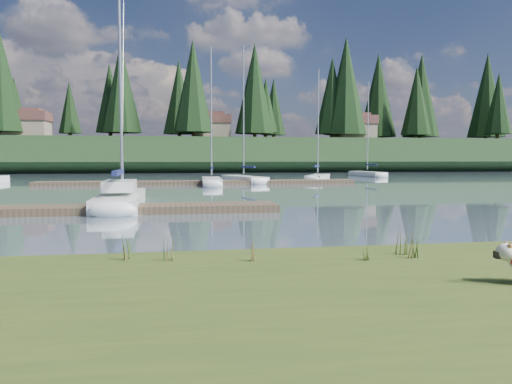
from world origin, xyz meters
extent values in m
plane|color=slate|center=(0.00, 30.00, 0.00)|extent=(200.00, 200.00, 0.00)
cube|color=#3B4B1A|center=(0.00, -6.00, 0.17)|extent=(60.00, 9.00, 0.35)
cube|color=#1A3118|center=(0.00, 73.00, 2.50)|extent=(200.00, 20.00, 5.00)
ellipsoid|color=silver|center=(4.58, -4.79, 0.80)|extent=(0.32, 0.33, 0.25)
cube|color=black|center=(4.48, -4.75, 0.76)|extent=(0.11, 0.14, 0.10)
cube|color=white|center=(-2.48, 11.84, 0.22)|extent=(1.98, 8.11, 0.70)
ellipsoid|color=white|center=(-2.56, 15.88, 0.22)|extent=(1.80, 2.23, 0.70)
cylinder|color=silver|center=(-2.50, 12.58, 6.92)|extent=(0.14, 0.14, 12.24)
cube|color=#171E4C|center=(-2.46, 10.65, 1.55)|extent=(0.27, 3.67, 0.20)
cube|color=white|center=(-2.48, 11.38, 0.95)|extent=(1.34, 2.96, 0.45)
cube|color=#4C3D2C|center=(-4.00, 9.00, 0.15)|extent=(16.00, 2.00, 0.30)
cube|color=#4C3D2C|center=(2.00, 30.00, 0.15)|extent=(26.00, 2.20, 0.30)
ellipsoid|color=white|center=(-15.83, 37.85, 0.22)|extent=(1.67, 2.02, 0.70)
cube|color=white|center=(2.87, 28.47, 0.22)|extent=(1.77, 6.46, 0.70)
ellipsoid|color=white|center=(3.03, 31.67, 0.22)|extent=(1.48, 1.81, 0.70)
cylinder|color=silver|center=(2.87, 28.47, 5.83)|extent=(0.12, 0.12, 10.06)
cube|color=#171E4C|center=(2.83, 27.60, 1.40)|extent=(0.32, 2.55, 0.20)
cube|color=white|center=(6.02, 32.53, 0.22)|extent=(3.41, 7.42, 0.70)
ellipsoid|color=white|center=(5.11, 36.03, 0.22)|extent=(2.03, 2.31, 0.70)
cylinder|color=silver|center=(6.02, 32.53, 6.36)|extent=(0.12, 0.12, 11.13)
cube|color=#171E4C|center=(6.27, 31.57, 1.40)|extent=(0.92, 2.84, 0.20)
cube|color=white|center=(13.46, 34.66, 0.22)|extent=(4.02, 6.32, 0.70)
ellipsoid|color=white|center=(14.82, 37.51, 0.22)|extent=(1.99, 2.15, 0.70)
cylinder|color=silver|center=(13.46, 34.66, 5.67)|extent=(0.12, 0.12, 9.74)
cube|color=#171E4C|center=(13.09, 33.88, 1.40)|extent=(1.26, 2.35, 0.20)
cube|color=white|center=(22.29, 44.17, 0.22)|extent=(2.17, 6.93, 0.70)
ellipsoid|color=white|center=(21.98, 47.56, 0.22)|extent=(1.65, 1.99, 0.70)
cylinder|color=silver|center=(22.29, 44.17, 5.89)|extent=(0.12, 0.12, 10.17)
cube|color=#171E4C|center=(22.38, 43.24, 1.40)|extent=(0.45, 2.72, 0.20)
cone|color=#475B23|center=(-0.30, -2.34, 0.60)|extent=(0.03, 0.03, 0.51)
cone|color=brown|center=(-0.19, -2.41, 0.55)|extent=(0.03, 0.03, 0.41)
cone|color=#475B23|center=(-0.24, -2.31, 0.63)|extent=(0.03, 0.03, 0.56)
cone|color=brown|center=(-0.16, -2.37, 0.53)|extent=(0.03, 0.03, 0.36)
cone|color=#475B23|center=(-0.28, -2.42, 0.58)|extent=(0.03, 0.03, 0.46)
cone|color=#475B23|center=(1.10, -2.64, 0.60)|extent=(0.03, 0.03, 0.51)
cone|color=brown|center=(1.21, -2.71, 0.55)|extent=(0.03, 0.03, 0.41)
cone|color=#475B23|center=(1.16, -2.61, 0.63)|extent=(0.03, 0.03, 0.56)
cone|color=brown|center=(1.24, -2.67, 0.53)|extent=(0.03, 0.03, 0.36)
cone|color=#475B23|center=(1.12, -2.72, 0.58)|extent=(0.03, 0.03, 0.46)
cone|color=#475B23|center=(4.11, -2.84, 0.63)|extent=(0.03, 0.03, 0.55)
cone|color=brown|center=(4.22, -2.91, 0.57)|extent=(0.03, 0.03, 0.44)
cone|color=#475B23|center=(4.17, -2.81, 0.65)|extent=(0.03, 0.03, 0.61)
cone|color=brown|center=(4.25, -2.87, 0.54)|extent=(0.03, 0.03, 0.39)
cone|color=#475B23|center=(4.13, -2.92, 0.60)|extent=(0.03, 0.03, 0.50)
cone|color=#475B23|center=(-1.09, -2.15, 0.63)|extent=(0.03, 0.03, 0.56)
cone|color=brown|center=(-0.98, -2.22, 0.58)|extent=(0.03, 0.03, 0.45)
cone|color=#475B23|center=(-1.03, -2.12, 0.66)|extent=(0.03, 0.03, 0.62)
cone|color=brown|center=(-0.95, -2.18, 0.55)|extent=(0.03, 0.03, 0.40)
cone|color=#475B23|center=(-1.07, -2.23, 0.60)|extent=(0.03, 0.03, 0.51)
cone|color=#475B23|center=(3.18, -2.89, 0.52)|extent=(0.03, 0.03, 0.34)
cone|color=brown|center=(3.29, -2.96, 0.49)|extent=(0.03, 0.03, 0.27)
cone|color=#475B23|center=(3.24, -2.86, 0.54)|extent=(0.03, 0.03, 0.38)
cone|color=brown|center=(3.32, -2.92, 0.47)|extent=(0.03, 0.03, 0.24)
cone|color=#475B23|center=(3.20, -2.97, 0.50)|extent=(0.03, 0.03, 0.31)
cone|color=#475B23|center=(4.01, -2.49, 0.62)|extent=(0.03, 0.03, 0.53)
cone|color=brown|center=(4.12, -2.56, 0.56)|extent=(0.03, 0.03, 0.43)
cone|color=#475B23|center=(4.07, -2.46, 0.64)|extent=(0.03, 0.03, 0.59)
cone|color=brown|center=(4.15, -2.52, 0.54)|extent=(0.03, 0.03, 0.37)
cone|color=#475B23|center=(4.03, -2.57, 0.59)|extent=(0.03, 0.03, 0.48)
cube|color=#33281C|center=(0.00, -1.60, 0.07)|extent=(60.00, 0.50, 0.14)
cylinder|color=#382619|center=(-25.00, 68.00, 5.90)|extent=(0.60, 0.60, 1.80)
cone|color=black|center=(-25.00, 68.00, 13.55)|extent=(6.60, 6.60, 15.00)
cylinder|color=#382619|center=(-10.00, 72.00, 5.90)|extent=(0.60, 0.60, 1.80)
cone|color=black|center=(-10.00, 72.00, 11.75)|extent=(4.84, 4.84, 11.00)
cylinder|color=#382619|center=(3.00, 66.00, 5.90)|extent=(0.60, 0.60, 1.80)
cone|color=black|center=(3.00, 66.00, 13.10)|extent=(6.16, 6.16, 14.00)
cylinder|color=#382619|center=(15.00, 70.00, 5.90)|extent=(0.60, 0.60, 1.80)
cone|color=black|center=(15.00, 70.00, 10.85)|extent=(3.96, 3.96, 9.00)
cylinder|color=#382619|center=(28.00, 68.00, 5.90)|extent=(0.60, 0.60, 1.80)
cone|color=black|center=(28.00, 68.00, 14.00)|extent=(7.04, 7.04, 16.00)
cylinder|color=#382619|center=(42.00, 71.00, 5.90)|extent=(0.60, 0.60, 1.80)
cone|color=black|center=(42.00, 71.00, 12.20)|extent=(5.28, 5.28, 12.00)
cylinder|color=#382619|center=(55.00, 67.00, 5.90)|extent=(0.60, 0.60, 1.80)
cone|color=black|center=(55.00, 67.00, 11.52)|extent=(4.62, 4.62, 10.50)
cube|color=gray|center=(-22.00, 70.00, 6.40)|extent=(6.00, 5.00, 2.80)
cube|color=brown|center=(-22.00, 70.00, 8.50)|extent=(6.30, 5.30, 1.40)
cube|color=brown|center=(-22.00, 70.00, 9.30)|extent=(4.20, 3.60, 0.70)
cube|color=gray|center=(6.00, 71.00, 6.40)|extent=(6.00, 5.00, 2.80)
cube|color=brown|center=(6.00, 71.00, 8.50)|extent=(6.30, 5.30, 1.40)
cube|color=brown|center=(6.00, 71.00, 9.30)|extent=(4.20, 3.60, 0.70)
cube|color=gray|center=(30.00, 69.00, 6.40)|extent=(6.00, 5.00, 2.80)
cube|color=brown|center=(30.00, 69.00, 8.50)|extent=(6.30, 5.30, 1.40)
cube|color=brown|center=(30.00, 69.00, 9.30)|extent=(4.20, 3.60, 0.70)
camera|label=1|loc=(-0.16, -11.24, 2.17)|focal=35.00mm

